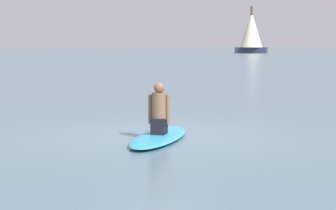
% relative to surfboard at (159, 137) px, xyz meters
% --- Properties ---
extents(ground_plane, '(400.00, 400.00, 0.00)m').
position_rel_surfboard_xyz_m(ground_plane, '(-0.36, 0.21, -0.06)').
color(ground_plane, slate).
extents(surfboard, '(2.33, 2.53, 0.11)m').
position_rel_surfboard_xyz_m(surfboard, '(0.00, 0.00, 0.00)').
color(surfboard, '#339EC6').
rests_on(surfboard, ground).
extents(person_paddler, '(0.39, 0.40, 0.93)m').
position_rel_surfboard_xyz_m(person_paddler, '(0.00, 0.00, 0.48)').
color(person_paddler, black).
rests_on(person_paddler, surfboard).
extents(sailboat_distant, '(5.69, 5.51, 8.35)m').
position_rel_surfboard_xyz_m(sailboat_distant, '(-69.55, 67.98, 3.87)').
color(sailboat_distant, '#2D3851').
rests_on(sailboat_distant, ground).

